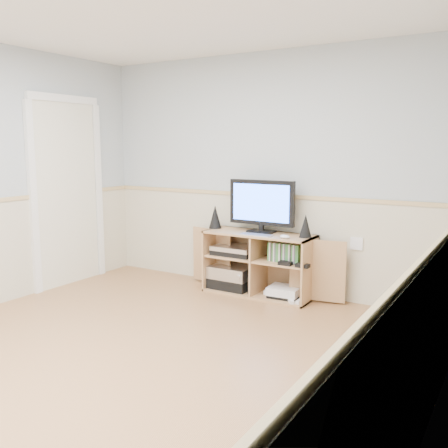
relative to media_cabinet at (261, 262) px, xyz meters
The scene contains 11 objects.
room 2.13m from the media_cabinet, 93.19° to the right, with size 4.04×4.54×2.54m.
media_cabinet is the anchor object (origin of this frame).
monitor 0.61m from the media_cabinet, 90.00° to the right, with size 0.72×0.18×0.54m.
speaker_left 0.71m from the media_cabinet, behind, with size 0.14×0.14×0.25m, color black.
speaker_right 0.66m from the media_cabinet, ahead, with size 0.12×0.12×0.23m, color black.
keyboard 0.38m from the media_cabinet, 79.38° to the right, with size 0.32×0.13×0.01m, color silver.
mouse 0.52m from the media_cabinet, 28.74° to the right, with size 0.10×0.06×0.04m, color white.
av_components 0.33m from the media_cabinet, behind, with size 0.52×0.33×0.47m.
game_consoles 0.40m from the media_cabinet, 12.43° to the right, with size 0.45×0.30×0.11m.
game_cases 0.35m from the media_cabinet, 13.28° to the right, with size 0.33×0.14×0.19m, color #3F8C3F.
wall_outlet 1.00m from the media_cabinet, 10.29° to the left, with size 0.12×0.03×0.12m, color white.
Camera 1 is at (2.36, -2.50, 1.54)m, focal length 40.00 mm.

